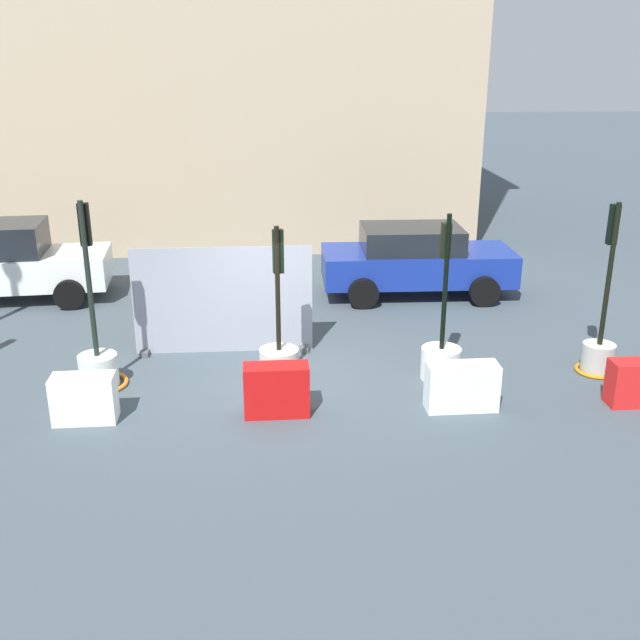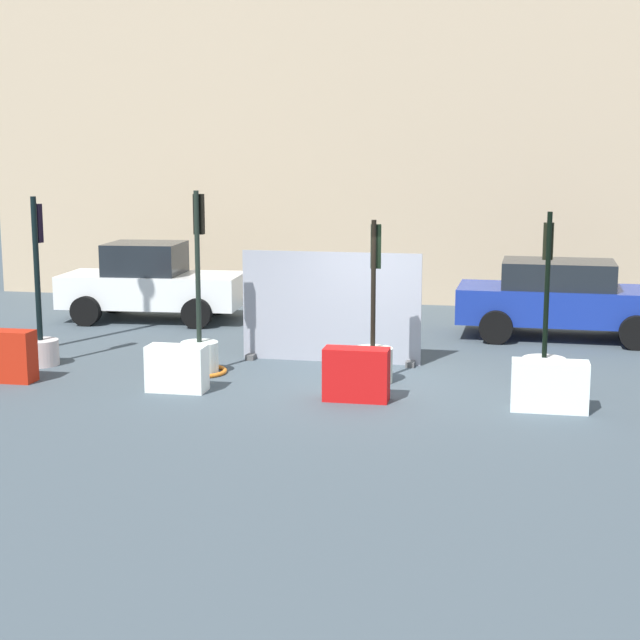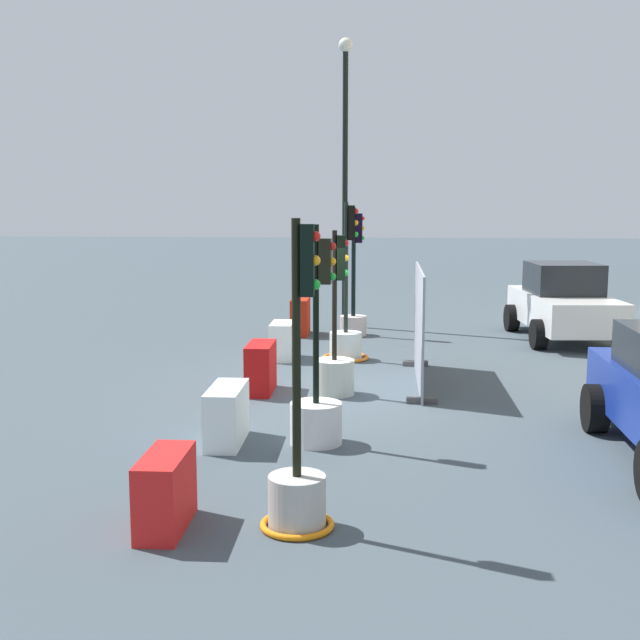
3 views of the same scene
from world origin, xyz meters
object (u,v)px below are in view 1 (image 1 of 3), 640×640
(traffic_light_2, at_px, (279,355))
(construction_barrier_2, at_px, (276,390))
(car_white_van, at_px, (14,263))
(traffic_light_1, at_px, (98,360))
(construction_barrier_3, at_px, (462,387))
(traffic_light_4, at_px, (599,345))
(car_blue_estate, at_px, (416,260))
(construction_barrier_1, at_px, (84,399))
(traffic_light_3, at_px, (441,352))
(construction_barrier_4, at_px, (639,383))

(traffic_light_2, bearing_deg, construction_barrier_2, -92.96)
(car_white_van, bearing_deg, traffic_light_1, -59.99)
(traffic_light_1, relative_size, construction_barrier_3, 2.79)
(traffic_light_4, relative_size, car_blue_estate, 0.69)
(traffic_light_2, height_order, construction_barrier_1, traffic_light_2)
(traffic_light_1, bearing_deg, traffic_light_4, -0.28)
(traffic_light_3, distance_m, traffic_light_4, 2.89)
(traffic_light_1, height_order, construction_barrier_3, traffic_light_1)
(traffic_light_3, bearing_deg, construction_barrier_2, -157.41)
(traffic_light_4, height_order, car_blue_estate, traffic_light_4)
(traffic_light_2, xyz_separation_m, construction_barrier_3, (2.92, -1.28, -0.11))
(traffic_light_1, relative_size, construction_barrier_2, 3.11)
(traffic_light_2, height_order, car_white_van, traffic_light_2)
(traffic_light_4, distance_m, construction_barrier_4, 1.33)
(traffic_light_1, height_order, car_white_van, traffic_light_1)
(construction_barrier_4, bearing_deg, traffic_light_1, 171.38)
(construction_barrier_1, bearing_deg, traffic_light_4, 8.29)
(traffic_light_3, relative_size, construction_barrier_1, 3.02)
(construction_barrier_1, bearing_deg, construction_barrier_2, 0.18)
(traffic_light_4, bearing_deg, car_white_van, 156.71)
(construction_barrier_1, relative_size, car_white_van, 0.23)
(traffic_light_4, bearing_deg, traffic_light_2, 179.92)
(traffic_light_3, bearing_deg, car_white_van, 150.01)
(construction_barrier_4, distance_m, car_white_van, 13.51)
(traffic_light_2, relative_size, construction_barrier_1, 2.84)
(traffic_light_2, xyz_separation_m, traffic_light_3, (2.85, -0.07, -0.01))
(traffic_light_4, distance_m, construction_barrier_2, 5.95)
(construction_barrier_2, bearing_deg, construction_barrier_3, -0.07)
(traffic_light_2, relative_size, construction_barrier_2, 2.67)
(traffic_light_3, xyz_separation_m, construction_barrier_4, (3.01, -1.26, -0.11))
(construction_barrier_1, bearing_deg, car_white_van, 115.00)
(traffic_light_2, height_order, traffic_light_3, traffic_light_3)
(traffic_light_1, bearing_deg, construction_barrier_2, -23.29)
(traffic_light_4, height_order, car_white_van, traffic_light_4)
(construction_barrier_3, bearing_deg, traffic_light_2, 156.27)
(traffic_light_2, height_order, construction_barrier_4, traffic_light_2)
(construction_barrier_1, bearing_deg, traffic_light_1, 92.57)
(traffic_light_2, bearing_deg, car_white_van, 139.98)
(traffic_light_3, distance_m, construction_barrier_3, 1.23)
(traffic_light_1, xyz_separation_m, construction_barrier_1, (0.06, -1.33, -0.09))
(construction_barrier_4, bearing_deg, car_white_van, 151.75)
(traffic_light_2, relative_size, traffic_light_4, 0.90)
(construction_barrier_1, bearing_deg, traffic_light_2, 22.84)
(construction_barrier_2, bearing_deg, traffic_light_4, 12.36)
(construction_barrier_1, bearing_deg, construction_barrier_4, -0.24)
(traffic_light_2, height_order, traffic_light_4, traffic_light_4)
(construction_barrier_2, relative_size, car_white_van, 0.24)
(traffic_light_4, relative_size, construction_barrier_3, 2.67)
(traffic_light_1, distance_m, car_blue_estate, 8.00)
(traffic_light_1, height_order, car_blue_estate, traffic_light_1)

